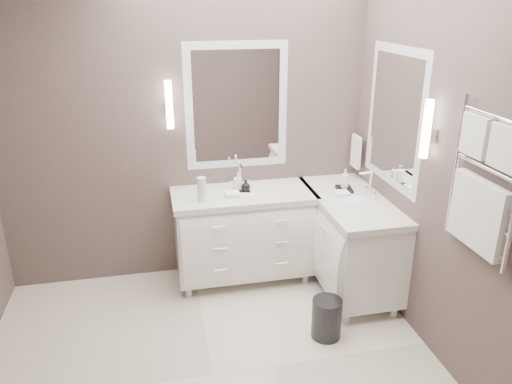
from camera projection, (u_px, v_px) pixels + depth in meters
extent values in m
cube|color=silver|center=(214.00, 375.00, 3.44)|extent=(3.20, 3.00, 0.01)
cube|color=#524441|center=(186.00, 131.00, 4.32)|extent=(3.20, 0.01, 2.70)
cube|color=#524441|center=(264.00, 361.00, 1.58)|extent=(3.20, 0.01, 2.70)
cube|color=#524441|center=(450.00, 174.00, 3.27)|extent=(0.01, 3.00, 2.70)
cube|color=white|center=(244.00, 234.00, 4.48)|extent=(1.20, 0.55, 0.70)
cube|color=white|center=(243.00, 195.00, 4.35)|extent=(1.24, 0.59, 0.05)
ellipsoid|color=white|center=(243.00, 196.00, 4.35)|extent=(0.36, 0.28, 0.12)
cylinder|color=white|center=(240.00, 174.00, 4.44)|extent=(0.02, 0.02, 0.22)
cube|color=white|center=(349.00, 240.00, 4.36)|extent=(0.55, 1.20, 0.70)
cube|color=white|center=(352.00, 201.00, 4.22)|extent=(0.59, 1.24, 0.05)
ellipsoid|color=white|center=(352.00, 202.00, 4.23)|extent=(0.36, 0.28, 0.12)
cylinder|color=white|center=(371.00, 184.00, 4.21)|extent=(0.02, 0.02, 0.22)
cube|color=white|center=(237.00, 106.00, 4.32)|extent=(0.90, 0.02, 1.10)
cube|color=white|center=(237.00, 106.00, 4.32)|extent=(0.77, 0.02, 0.96)
cube|color=white|center=(394.00, 117.00, 3.92)|extent=(0.02, 0.90, 1.10)
cube|color=white|center=(394.00, 117.00, 3.92)|extent=(0.02, 0.90, 0.96)
cube|color=white|center=(170.00, 111.00, 4.15)|extent=(0.05, 0.05, 0.10)
cylinder|color=white|center=(169.00, 105.00, 4.13)|extent=(0.06, 0.06, 0.40)
cube|color=white|center=(426.00, 136.00, 3.38)|extent=(0.05, 0.05, 0.10)
cylinder|color=white|center=(427.00, 129.00, 3.36)|extent=(0.06, 0.06, 0.40)
cylinder|color=white|center=(358.00, 137.00, 4.53)|extent=(0.02, 0.22, 0.02)
cube|color=white|center=(356.00, 152.00, 4.58)|extent=(0.03, 0.17, 0.30)
cylinder|color=white|center=(457.00, 166.00, 3.11)|extent=(0.03, 0.03, 0.90)
cube|color=white|center=(506.00, 148.00, 2.65)|extent=(0.06, 0.22, 0.24)
cube|color=white|center=(476.00, 136.00, 2.89)|extent=(0.06, 0.22, 0.24)
cube|color=white|center=(478.00, 214.00, 2.93)|extent=(0.06, 0.46, 0.42)
cylinder|color=black|center=(327.00, 318.00, 3.78)|extent=(0.30, 0.30, 0.32)
cube|color=black|center=(242.00, 191.00, 4.34)|extent=(0.15, 0.12, 0.02)
cube|color=black|center=(344.00, 189.00, 4.37)|extent=(0.16, 0.19, 0.03)
cylinder|color=silver|center=(202.00, 190.00, 4.10)|extent=(0.09, 0.09, 0.21)
imported|color=white|center=(238.00, 181.00, 4.32)|extent=(0.07, 0.07, 0.15)
imported|color=black|center=(246.00, 185.00, 4.30)|extent=(0.10, 0.10, 0.10)
imported|color=white|center=(345.00, 179.00, 4.33)|extent=(0.09, 0.09, 0.17)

